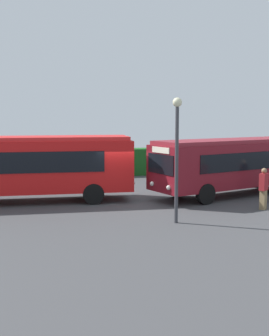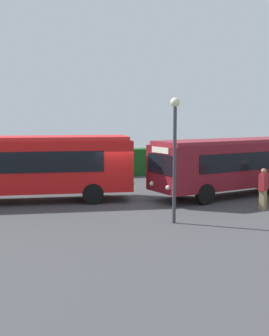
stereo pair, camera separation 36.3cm
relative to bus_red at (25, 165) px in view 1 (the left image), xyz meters
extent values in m
plane|color=#424244|center=(4.49, -0.87, -1.84)|extent=(64.00, 64.00, 0.00)
cube|color=red|center=(-0.01, 0.00, -0.07)|extent=(10.37, 3.17, 2.44)
cube|color=red|center=(-0.01, 0.00, 1.25)|extent=(10.05, 2.95, 0.20)
cube|color=black|center=(-0.23, 1.30, 0.22)|extent=(7.97, 0.53, 0.97)
cube|color=black|center=(-0.39, -1.27, 0.22)|extent=(7.97, 0.53, 0.97)
cube|color=black|center=(5.12, -0.32, 0.22)|extent=(0.17, 2.09, 1.02)
cube|color=silver|center=(5.12, -0.32, 0.97)|extent=(0.13, 1.40, 0.28)
cylinder|color=black|center=(3.23, 0.97, -1.34)|extent=(1.02, 0.34, 1.00)
cylinder|color=black|center=(3.09, -1.37, -1.34)|extent=(1.02, 0.34, 1.00)
sphere|color=silver|center=(5.17, 0.38, -0.94)|extent=(0.22, 0.22, 0.22)
sphere|color=silver|center=(5.09, -1.02, -0.94)|extent=(0.22, 0.22, 0.22)
cube|color=maroon|center=(10.70, -0.67, -0.18)|extent=(9.80, 5.24, 2.22)
cube|color=maroon|center=(10.70, -0.67, 1.03)|extent=(9.47, 4.96, 0.20)
cube|color=black|center=(11.37, -1.78, 0.09)|extent=(7.07, 2.28, 0.89)
cube|color=black|center=(10.61, 0.62, 0.09)|extent=(7.07, 2.28, 0.89)
cube|color=black|center=(6.17, -2.11, 0.09)|extent=(0.65, 1.95, 0.93)
cube|color=silver|center=(6.17, -2.11, 0.75)|extent=(0.45, 1.31, 0.28)
cylinder|color=black|center=(8.24, -2.65, -1.34)|extent=(1.04, 0.57, 1.00)
cylinder|color=black|center=(7.55, -0.47, -1.34)|extent=(1.04, 0.57, 1.00)
cylinder|color=black|center=(13.16, 1.31, -1.34)|extent=(1.04, 0.57, 1.00)
sphere|color=silver|center=(6.36, -2.77, -0.94)|extent=(0.22, 0.22, 0.22)
sphere|color=silver|center=(5.94, -1.47, -0.94)|extent=(0.22, 0.22, 0.22)
cube|color=olive|center=(10.30, -4.32, -1.40)|extent=(0.39, 0.38, 0.87)
cube|color=maroon|center=(10.30, -4.32, -0.59)|extent=(0.54, 0.50, 0.76)
sphere|color=#8C6647|center=(10.30, -4.32, -0.09)|extent=(0.24, 0.24, 0.24)
cube|color=#4C6B47|center=(12.16, 3.20, -1.43)|extent=(0.29, 0.34, 0.82)
cube|color=maroon|center=(12.16, 3.20, -0.67)|extent=(0.33, 0.51, 0.71)
sphere|color=beige|center=(12.16, 3.20, -0.20)|extent=(0.22, 0.22, 0.22)
cube|color=#19551D|center=(4.49, 8.42, -0.91)|extent=(44.00, 1.41, 1.86)
cylinder|color=#38383D|center=(5.68, -5.72, 0.42)|extent=(0.14, 0.14, 4.51)
sphere|color=beige|center=(5.68, -5.72, 2.85)|extent=(0.36, 0.36, 0.36)
camera|label=1|loc=(0.02, -21.65, 2.36)|focal=46.87mm
camera|label=2|loc=(0.37, -21.74, 2.36)|focal=46.87mm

